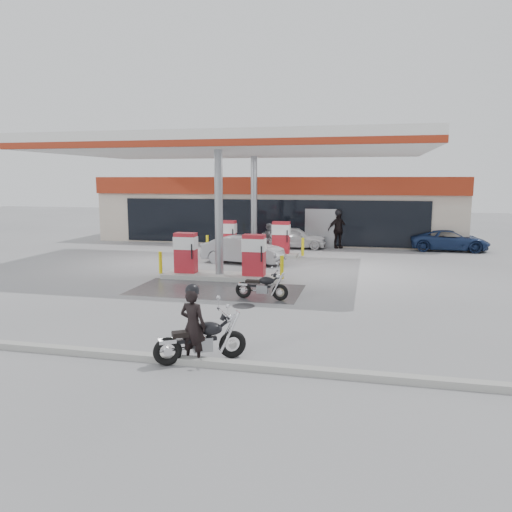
% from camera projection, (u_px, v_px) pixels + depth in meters
% --- Properties ---
extents(ground, '(90.00, 90.00, 0.00)m').
position_uv_depth(ground, '(203.00, 289.00, 17.82)').
color(ground, gray).
rests_on(ground, ground).
extents(wet_patch, '(6.00, 3.00, 0.00)m').
position_uv_depth(wet_patch, '(217.00, 290.00, 17.71)').
color(wet_patch, '#4C4C4F').
rests_on(wet_patch, ground).
extents(drain_cover, '(0.70, 0.70, 0.01)m').
position_uv_depth(drain_cover, '(244.00, 306.00, 15.45)').
color(drain_cover, '#38383A').
rests_on(drain_cover, ground).
extents(kerb, '(28.00, 0.25, 0.15)m').
position_uv_depth(kerb, '(101.00, 353.00, 11.07)').
color(kerb, gray).
rests_on(kerb, ground).
extents(store_building, '(22.00, 8.22, 4.00)m').
position_uv_depth(store_building, '(281.00, 208.00, 32.86)').
color(store_building, beige).
rests_on(store_building, ground).
extents(canopy, '(16.00, 10.02, 5.51)m').
position_uv_depth(canopy, '(238.00, 147.00, 21.82)').
color(canopy, silver).
rests_on(canopy, ground).
extents(pump_island_near, '(5.14, 1.30, 1.78)m').
position_uv_depth(pump_island_near, '(219.00, 261.00, 19.64)').
color(pump_island_near, '#9E9E99').
rests_on(pump_island_near, ground).
extents(pump_island_far, '(5.14, 1.30, 1.78)m').
position_uv_depth(pump_island_far, '(254.00, 242.00, 25.42)').
color(pump_island_far, '#9E9E99').
rests_on(pump_island_far, ground).
extents(main_motorcycle, '(1.82, 1.20, 1.05)m').
position_uv_depth(main_motorcycle, '(202.00, 341.00, 10.72)').
color(main_motorcycle, black).
rests_on(main_motorcycle, ground).
extents(biker_main, '(0.66, 0.50, 1.63)m').
position_uv_depth(biker_main, '(193.00, 326.00, 10.60)').
color(biker_main, black).
rests_on(biker_main, ground).
extents(parked_motorcycle, '(1.79, 0.69, 0.92)m').
position_uv_depth(parked_motorcycle, '(262.00, 287.00, 16.27)').
color(parked_motorcycle, black).
rests_on(parked_motorcycle, ground).
extents(sedan_white, '(3.76, 1.80, 1.24)m').
position_uv_depth(sedan_white, '(294.00, 237.00, 28.16)').
color(sedan_white, white).
rests_on(sedan_white, ground).
extents(attendant, '(0.61, 0.78, 1.59)m').
position_uv_depth(attendant, '(270.00, 238.00, 26.23)').
color(attendant, slate).
rests_on(attendant, ground).
extents(hatchback_silver, '(4.02, 2.00, 1.27)m').
position_uv_depth(hatchback_silver, '(243.00, 250.00, 23.11)').
color(hatchback_silver, gray).
rests_on(hatchback_silver, ground).
extents(parked_car_left, '(4.68, 2.81, 1.27)m').
position_uv_depth(parked_car_left, '(204.00, 231.00, 31.56)').
color(parked_car_left, '#181C53').
rests_on(parked_car_left, ground).
extents(parked_car_right, '(4.19, 2.01, 1.15)m').
position_uv_depth(parked_car_right, '(449.00, 240.00, 27.26)').
color(parked_car_right, navy).
rests_on(parked_car_right, ground).
extents(biker_walking, '(1.30, 1.02, 2.06)m').
position_uv_depth(biker_walking, '(338.00, 230.00, 28.15)').
color(biker_walking, black).
rests_on(biker_walking, ground).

